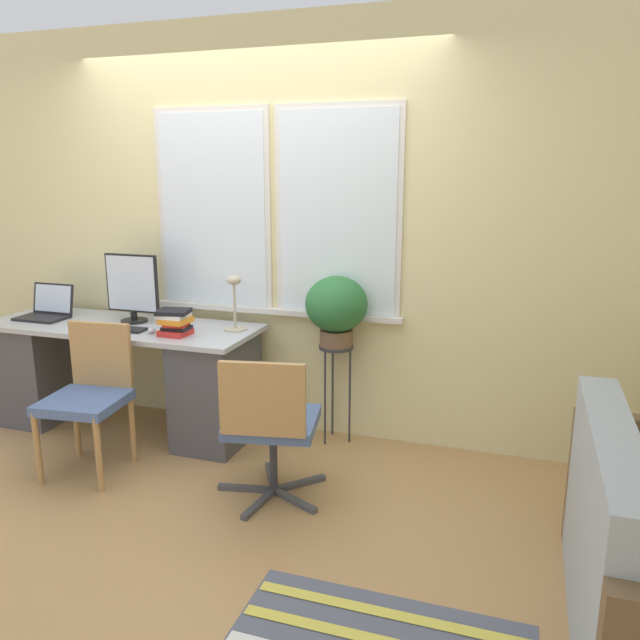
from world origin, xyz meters
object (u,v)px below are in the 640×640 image
object	(u,v)px
plant_stand	(336,360)
potted_plant	(336,307)
keyboard	(117,328)
office_chair_swivel	(270,423)
monitor	(132,288)
desk_chair_wooden	(89,393)
laptop	(46,311)
book_stack	(175,322)
desk_lamp	(234,297)
mouse	(152,331)

from	to	relation	value
plant_stand	potted_plant	bearing A→B (deg)	180.00
keyboard	office_chair_swivel	distance (m)	1.38
monitor	desk_chair_wooden	world-z (taller)	monitor
laptop	office_chair_swivel	distance (m)	2.06
desk_chair_wooden	potted_plant	xyz separation A→B (m)	(1.27, 0.83, 0.43)
book_stack	potted_plant	bearing A→B (deg)	22.34
potted_plant	keyboard	bearing A→B (deg)	-164.37
desk_lamp	office_chair_swivel	size ratio (longest dim) A/B	0.43
laptop	desk_lamp	xyz separation A→B (m)	(1.41, 0.11, 0.17)
book_stack	plant_stand	xyz separation A→B (m)	(0.94, 0.39, -0.27)
book_stack	potted_plant	world-z (taller)	potted_plant
mouse	desk_chair_wooden	distance (m)	0.55
monitor	desk_chair_wooden	xyz separation A→B (m)	(0.13, -0.67, -0.50)
mouse	keyboard	bearing A→B (deg)	179.18
laptop	potted_plant	world-z (taller)	potted_plant
laptop	plant_stand	xyz separation A→B (m)	(2.05, 0.26, -0.24)
book_stack	office_chair_swivel	bearing A→B (deg)	-28.93
book_stack	desk_chair_wooden	bearing A→B (deg)	-126.36
desk_lamp	book_stack	bearing A→B (deg)	-141.24
book_stack	laptop	bearing A→B (deg)	173.34
keyboard	office_chair_swivel	world-z (taller)	office_chair_swivel
monitor	desk_lamp	distance (m)	0.75
monitor	plant_stand	bearing A→B (deg)	6.73
desk_lamp	plant_stand	size ratio (longest dim) A/B	0.55
desk_chair_wooden	office_chair_swivel	xyz separation A→B (m)	(1.16, -0.01, -0.03)
book_stack	desk_chair_wooden	size ratio (longest dim) A/B	0.26
desk_lamp	desk_chair_wooden	xyz separation A→B (m)	(-0.63, -0.69, -0.48)
desk_chair_wooden	potted_plant	world-z (taller)	potted_plant
keyboard	potted_plant	world-z (taller)	potted_plant
keyboard	plant_stand	xyz separation A→B (m)	(1.38, 0.39, -0.20)
desk_lamp	office_chair_swivel	world-z (taller)	desk_lamp
monitor	potted_plant	world-z (taller)	monitor
desk_chair_wooden	office_chair_swivel	bearing A→B (deg)	-6.92
mouse	plant_stand	world-z (taller)	mouse
monitor	potted_plant	bearing A→B (deg)	6.73
keyboard	book_stack	world-z (taller)	book_stack
mouse	laptop	bearing A→B (deg)	171.97
desk_chair_wooden	laptop	bearing A→B (deg)	137.29
monitor	mouse	distance (m)	0.42
plant_stand	desk_lamp	bearing A→B (deg)	-167.09
monitor	keyboard	distance (m)	0.32
desk_chair_wooden	potted_plant	size ratio (longest dim) A/B	1.92
keyboard	desk_chair_wooden	bearing A→B (deg)	-76.47
laptop	keyboard	size ratio (longest dim) A/B	0.84
laptop	mouse	size ratio (longest dim) A/B	5.31
mouse	plant_stand	xyz separation A→B (m)	(1.11, 0.39, -0.20)
book_stack	monitor	bearing A→B (deg)	154.03
plant_stand	potted_plant	distance (m)	0.36
keyboard	desk_lamp	world-z (taller)	desk_lamp
mouse	book_stack	bearing A→B (deg)	1.00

